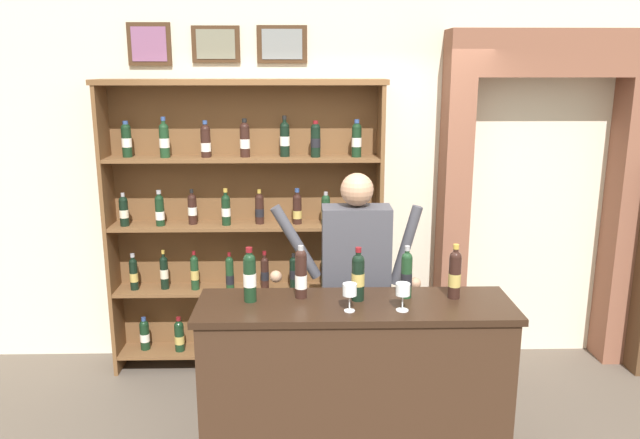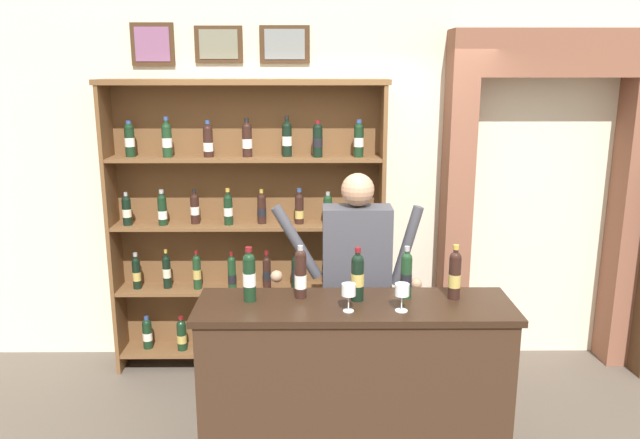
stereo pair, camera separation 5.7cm
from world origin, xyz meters
name	(u,v)px [view 2 (the right image)]	position (x,y,z in m)	size (l,w,h in m)	color
back_wall	(323,155)	(0.00, 1.63, 1.68)	(12.00, 0.19, 3.36)	beige
wine_shelf	(248,223)	(-0.59, 1.33, 1.19)	(2.14, 0.31, 2.29)	brown
archway_doorway	(540,180)	(1.72, 1.49, 1.50)	(1.57, 0.45, 2.65)	brown
tasting_counter	(353,385)	(0.16, 0.00, 0.52)	(1.85, 0.54, 1.04)	#382316
shopkeeper	(356,270)	(0.20, 0.53, 1.07)	(1.01, 0.22, 1.72)	#2D3347
tasting_bottle_riserva	(249,275)	(-0.45, 0.05, 1.20)	(0.08, 0.08, 0.33)	black
tasting_bottle_vin_santo	(301,273)	(-0.15, 0.10, 1.19)	(0.07, 0.07, 0.32)	black
tasting_bottle_prosecco	(358,276)	(0.18, 0.05, 1.19)	(0.08, 0.08, 0.32)	black
tasting_bottle_chianti	(406,274)	(0.47, 0.09, 1.19)	(0.07, 0.07, 0.32)	#19381E
tasting_bottle_brunello	(455,274)	(0.75, 0.08, 1.19)	(0.07, 0.07, 0.33)	black
wine_glass_center	(402,291)	(0.42, -0.12, 1.16)	(0.08, 0.08, 0.16)	silver
wine_glass_spare	(349,291)	(0.12, -0.12, 1.16)	(0.08, 0.08, 0.16)	silver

